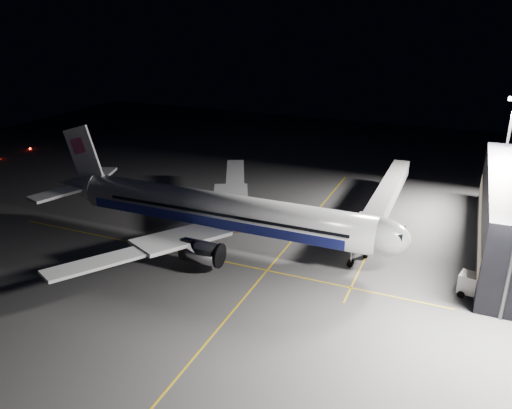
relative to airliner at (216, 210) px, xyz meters
The scene contains 12 objects.
ground 5.27m from the airliner, ahead, with size 200.00×200.00×0.00m, color #4C4C4F.
guide_line_main 12.22m from the airliner, ahead, with size 0.25×80.00×0.01m, color gold.
guide_line_cross 7.99m from the airliner, 79.83° to the right, with size 70.00×0.25×0.01m, color gold.
guide_line_side 25.67m from the airliner, 23.43° to the left, with size 0.25×40.00×0.01m, color gold.
airliner is the anchor object (origin of this frame).
jet_bridge 29.31m from the airliner, 38.04° to the left, with size 3.60×34.40×6.30m.
floodlight_mast_north 52.56m from the airliner, 37.91° to the left, with size 2.40×0.68×20.70m.
service_truck 39.11m from the airliner, ahead, with size 6.23×3.61×3.00m.
baggage_tug 12.81m from the airliner, 114.18° to the left, with size 2.68×2.24×1.81m.
safety_cone_a 6.60m from the airliner, 116.04° to the left, with size 0.39×0.39×0.59m, color orange.
safety_cone_b 6.67m from the airliner, 66.97° to the left, with size 0.45×0.45×0.68m, color orange.
safety_cone_c 13.88m from the airliner, 122.20° to the left, with size 0.35×0.35×0.53m, color orange.
Camera 1 is at (33.11, -63.80, 34.40)m, focal length 35.00 mm.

